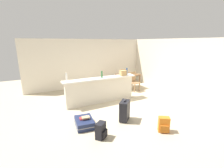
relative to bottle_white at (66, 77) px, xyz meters
The scene contains 17 objects.
ground_plane 2.24m from the bottle_white, 18.29° to the right, with size 13.00×13.00×0.05m, color #BCAD8E.
wall_back 3.05m from the bottle_white, 53.62° to the left, with size 6.60×0.10×2.50m, color silver.
wall_right 4.87m from the bottle_white, ahead, with size 0.10×6.00×2.50m, color silver.
partition_half_wall 1.45m from the bottle_white, ahead, with size 2.80×0.20×0.96m, color silver.
bar_countertop 1.30m from the bottle_white, ahead, with size 2.96×0.40×0.05m, color white.
bottle_white is the anchor object (origin of this frame).
bottle_green 1.33m from the bottle_white, ahead, with size 0.06×0.06×0.26m, color #2D6B38.
bottle_blue 2.48m from the bottle_white, ahead, with size 0.07×0.07×0.29m, color #284C89.
grocery_bag 2.27m from the bottle_white, ahead, with size 0.26×0.18×0.22m, color tan.
dining_table 3.57m from the bottle_white, 17.96° to the left, with size 1.10×0.80×0.74m.
dining_chair_near_partition 3.46m from the bottle_white, ahead, with size 0.45×0.45×0.93m.
dining_chair_far_side 3.88m from the bottle_white, 26.06° to the left, with size 0.48×0.48×0.93m.
suitcase_flat_navy 1.88m from the bottle_white, 87.35° to the right, with size 0.58×0.86×0.22m.
backpack_orange 3.55m from the bottle_white, 57.19° to the right, with size 0.34×0.33×0.42m.
backpack_black 2.54m from the bottle_white, 83.99° to the right, with size 0.34×0.34×0.42m.
suitcase_upright_black 2.38m from the bottle_white, 55.29° to the right, with size 0.48×0.48×0.67m.
book_stack 1.81m from the bottle_white, 86.88° to the right, with size 0.29×0.24×0.07m.
Camera 1 is at (-3.00, -4.98, 2.35)m, focal length 25.46 mm.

